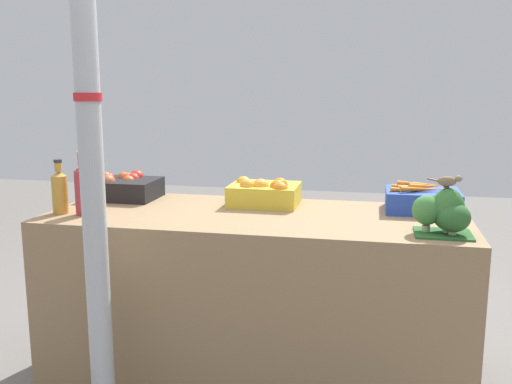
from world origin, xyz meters
The scene contains 10 objects.
ground_plane centered at (0.00, 0.00, 0.00)m, with size 10.00×10.00×0.00m, color slate.
market_table centered at (0.00, 0.00, 0.41)m, with size 1.91×0.77×0.81m, color #937551.
support_pole centered at (-0.50, -0.59, 1.30)m, with size 0.10×0.10×2.61m.
apple_crate centered at (-0.75, 0.21, 0.87)m, with size 0.33×0.28×0.14m.
orange_crate centered at (0.00, 0.19, 0.87)m, with size 0.33×0.28×0.14m.
carrot_crate centered at (0.75, 0.20, 0.87)m, with size 0.33×0.28×0.14m.
broccoli_pile centered at (0.80, -0.22, 0.90)m, with size 0.23×0.18×0.19m.
juice_bottle_amber centered at (-0.88, -0.18, 0.92)m, with size 0.07×0.07×0.25m.
juice_bottle_ruby centered at (-0.76, -0.18, 0.93)m, with size 0.08×0.08×0.29m.
sparrow_bird centered at (0.81, -0.21, 1.02)m, with size 0.14×0.04×0.05m.
Camera 1 is at (0.53, -2.50, 1.39)m, focal length 40.00 mm.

